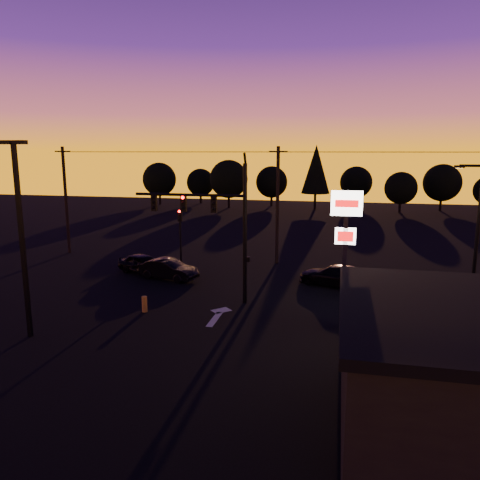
# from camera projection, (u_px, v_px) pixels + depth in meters

# --- Properties ---
(ground) EXTENTS (120.00, 120.00, 0.00)m
(ground) POSITION_uv_depth(u_px,v_px,m) (200.00, 325.00, 23.61)
(ground) COLOR black
(ground) RESTS_ON ground
(lane_arrow) EXTENTS (1.20, 3.10, 0.01)m
(lane_arrow) POSITION_uv_depth(u_px,v_px,m) (218.00, 315.00, 25.10)
(lane_arrow) COLOR beige
(lane_arrow) RESTS_ON ground
(traffic_signal_mast) EXTENTS (6.79, 0.52, 8.58)m
(traffic_signal_mast) POSITION_uv_depth(u_px,v_px,m) (217.00, 218.00, 26.52)
(traffic_signal_mast) COLOR black
(traffic_signal_mast) RESTS_ON ground
(secondary_signal) EXTENTS (0.30, 0.31, 4.35)m
(secondary_signal) POSITION_uv_depth(u_px,v_px,m) (180.00, 229.00, 35.12)
(secondary_signal) COLOR black
(secondary_signal) RESTS_ON ground
(parking_lot_light) EXTENTS (1.25, 0.30, 9.14)m
(parking_lot_light) POSITION_uv_depth(u_px,v_px,m) (21.00, 227.00, 21.28)
(parking_lot_light) COLOR black
(parking_lot_light) RESTS_ON ground
(pylon_sign) EXTENTS (1.50, 0.28, 6.80)m
(pylon_sign) POSITION_uv_depth(u_px,v_px,m) (346.00, 230.00, 22.67)
(pylon_sign) COLOR black
(pylon_sign) RESTS_ON ground
(streetlight) EXTENTS (1.55, 0.35, 8.00)m
(streetlight) POSITION_uv_depth(u_px,v_px,m) (476.00, 231.00, 25.18)
(streetlight) COLOR black
(streetlight) RESTS_ON ground
(utility_pole_0) EXTENTS (1.40, 0.26, 9.00)m
(utility_pole_0) POSITION_uv_depth(u_px,v_px,m) (66.00, 200.00, 39.48)
(utility_pole_0) COLOR black
(utility_pole_0) RESTS_ON ground
(utility_pole_1) EXTENTS (1.40, 0.26, 9.00)m
(utility_pole_1) POSITION_uv_depth(u_px,v_px,m) (277.00, 205.00, 35.76)
(utility_pole_1) COLOR black
(utility_pole_1) RESTS_ON ground
(power_wires) EXTENTS (36.00, 1.22, 0.07)m
(power_wires) POSITION_uv_depth(u_px,v_px,m) (278.00, 152.00, 35.01)
(power_wires) COLOR black
(power_wires) RESTS_ON ground
(bollard) EXTENTS (0.29, 0.29, 0.87)m
(bollard) POSITION_uv_depth(u_px,v_px,m) (145.00, 304.00, 25.54)
(bollard) COLOR gold
(bollard) RESTS_ON ground
(tree_0) EXTENTS (5.36, 5.36, 6.74)m
(tree_0) POSITION_uv_depth(u_px,v_px,m) (159.00, 179.00, 75.38)
(tree_0) COLOR black
(tree_0) RESTS_ON ground
(tree_1) EXTENTS (4.54, 4.54, 5.71)m
(tree_1) POSITION_uv_depth(u_px,v_px,m) (201.00, 183.00, 77.14)
(tree_1) COLOR black
(tree_1) RESTS_ON ground
(tree_2) EXTENTS (5.77, 5.78, 7.26)m
(tree_2) POSITION_uv_depth(u_px,v_px,m) (229.00, 179.00, 70.92)
(tree_2) COLOR black
(tree_2) RESTS_ON ground
(tree_3) EXTENTS (4.95, 4.95, 6.22)m
(tree_3) POSITION_uv_depth(u_px,v_px,m) (272.00, 182.00, 73.64)
(tree_3) COLOR black
(tree_3) RESTS_ON ground
(tree_4) EXTENTS (4.18, 4.18, 9.50)m
(tree_4) POSITION_uv_depth(u_px,v_px,m) (316.00, 169.00, 68.90)
(tree_4) COLOR black
(tree_4) RESTS_ON ground
(tree_5) EXTENTS (4.95, 4.95, 6.22)m
(tree_5) POSITION_uv_depth(u_px,v_px,m) (356.00, 182.00, 72.87)
(tree_5) COLOR black
(tree_5) RESTS_ON ground
(tree_6) EXTENTS (4.54, 4.54, 5.71)m
(tree_6) POSITION_uv_depth(u_px,v_px,m) (401.00, 188.00, 65.93)
(tree_6) COLOR black
(tree_6) RESTS_ON ground
(tree_7) EXTENTS (5.36, 5.36, 6.74)m
(tree_7) POSITION_uv_depth(u_px,v_px,m) (442.00, 183.00, 67.46)
(tree_7) COLOR black
(tree_7) RESTS_ON ground
(car_left) EXTENTS (4.39, 3.08, 1.39)m
(car_left) POSITION_uv_depth(u_px,v_px,m) (144.00, 264.00, 33.46)
(car_left) COLOR black
(car_left) RESTS_ON ground
(car_mid) EXTENTS (4.43, 2.45, 1.38)m
(car_mid) POSITION_uv_depth(u_px,v_px,m) (168.00, 269.00, 32.00)
(car_mid) COLOR black
(car_mid) RESTS_ON ground
(car_right) EXTENTS (5.18, 3.63, 1.39)m
(car_right) POSITION_uv_depth(u_px,v_px,m) (335.00, 275.00, 30.37)
(car_right) COLOR black
(car_right) RESTS_ON ground
(suv_parked) EXTENTS (3.16, 5.24, 1.36)m
(suv_parked) POSITION_uv_depth(u_px,v_px,m) (395.00, 341.00, 19.98)
(suv_parked) COLOR black
(suv_parked) RESTS_ON ground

